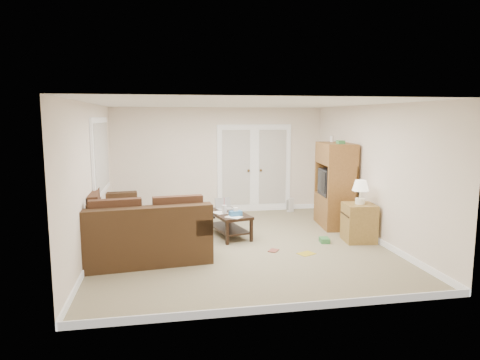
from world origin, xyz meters
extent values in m
plane|color=gray|center=(0.00, 0.00, 0.00)|extent=(5.50, 5.50, 0.00)
cube|color=white|center=(0.00, 0.00, 2.50)|extent=(5.00, 5.50, 0.02)
cube|color=white|center=(-2.50, 0.00, 1.25)|extent=(0.02, 5.50, 2.50)
cube|color=white|center=(2.50, 0.00, 1.25)|extent=(0.02, 5.50, 2.50)
cube|color=white|center=(0.00, 2.75, 1.25)|extent=(5.00, 0.02, 2.50)
cube|color=white|center=(0.00, -2.75, 1.25)|extent=(5.00, 0.02, 2.50)
cube|color=white|center=(0.40, 2.72, 1.02)|extent=(0.90, 0.04, 2.13)
cube|color=white|center=(1.30, 2.72, 1.02)|extent=(0.90, 0.04, 2.13)
cube|color=silver|center=(0.40, 2.69, 1.07)|extent=(0.68, 0.02, 1.80)
cube|color=silver|center=(1.30, 2.69, 1.07)|extent=(0.68, 0.02, 1.80)
cube|color=white|center=(-2.47, 1.00, 1.55)|extent=(0.04, 1.92, 1.42)
cube|color=silver|center=(-2.44, 1.00, 1.55)|extent=(0.02, 1.74, 1.24)
cube|color=#422C19|center=(-2.26, 0.66, 0.23)|extent=(1.26, 2.64, 0.47)
cube|color=#422C19|center=(-2.62, 0.62, 0.70)|extent=(0.54, 2.56, 0.48)
cube|color=#422C19|center=(-2.38, 1.80, 0.59)|extent=(1.02, 0.37, 0.24)
cube|color=#4F301F|center=(-2.17, 0.67, 0.53)|extent=(0.92, 2.49, 0.13)
cube|color=#422C19|center=(-1.63, -0.55, 0.23)|extent=(2.09, 1.20, 0.47)
cube|color=#422C19|center=(-1.59, -0.91, 0.70)|extent=(2.01, 0.48, 0.48)
cube|color=#422C19|center=(-0.77, -0.46, 0.59)|extent=(0.37, 1.02, 0.24)
cube|color=#4F301F|center=(-1.64, -0.46, 0.53)|extent=(1.94, 0.86, 0.13)
cube|color=black|center=(-0.77, -0.46, 0.73)|extent=(0.45, 0.92, 0.03)
cube|color=red|center=(-0.79, -0.21, 0.75)|extent=(0.37, 0.17, 0.02)
cube|color=black|center=(-0.12, 0.60, 0.43)|extent=(0.82, 1.23, 0.05)
cube|color=black|center=(-0.12, 0.60, 0.15)|extent=(0.72, 1.13, 0.03)
cylinder|color=white|center=(-0.20, 0.52, 0.54)|extent=(0.09, 0.09, 0.16)
cylinder|color=red|center=(-0.20, 0.52, 0.70)|extent=(0.01, 0.01, 0.14)
cube|color=teal|center=(-0.02, 0.30, 0.51)|extent=(0.25, 0.17, 0.09)
cube|color=white|center=(-0.09, 0.50, 0.46)|extent=(0.51, 0.68, 0.00)
cube|color=brown|center=(2.20, 0.98, 0.33)|extent=(0.71, 1.15, 0.65)
cube|color=brown|center=(2.20, 0.98, 1.53)|extent=(0.71, 1.15, 0.44)
cube|color=black|center=(2.18, 0.99, 0.93)|extent=(0.59, 0.71, 0.55)
cube|color=black|center=(1.91, 1.01, 0.95)|extent=(0.07, 0.57, 0.44)
cube|color=#3C8545|center=(2.17, 0.71, 1.78)|extent=(0.15, 0.21, 0.07)
cylinder|color=white|center=(2.23, 1.31, 1.81)|extent=(0.08, 0.08, 0.13)
cube|color=olive|center=(2.20, -0.18, 0.35)|extent=(0.59, 0.59, 0.70)
cylinder|color=white|center=(2.20, -0.18, 0.75)|extent=(0.17, 0.17, 0.11)
cylinder|color=white|center=(2.20, -0.18, 0.88)|extent=(0.03, 0.03, 0.15)
cone|color=silver|center=(2.20, -0.18, 1.04)|extent=(0.30, 0.30, 0.19)
cube|color=white|center=(1.69, 2.45, 0.16)|extent=(0.16, 0.14, 0.33)
cube|color=gold|center=(1.01, -0.72, 0.00)|extent=(0.33, 0.30, 0.01)
cube|color=#3C8545|center=(1.55, -0.15, 0.04)|extent=(0.19, 0.24, 0.09)
imported|color=brown|center=(0.44, -0.43, 0.01)|extent=(0.23, 0.24, 0.02)
camera|label=1|loc=(-1.32, -7.32, 2.27)|focal=32.00mm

